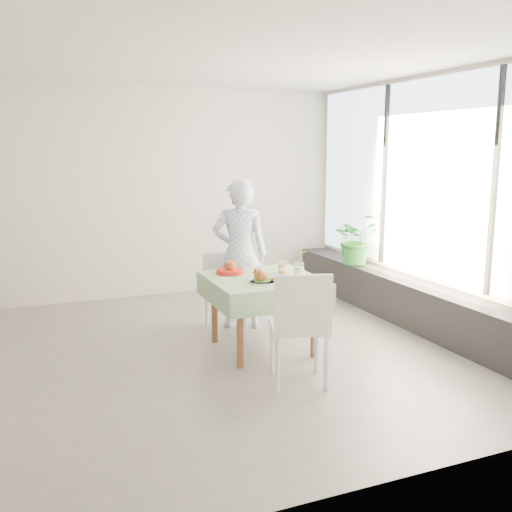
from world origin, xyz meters
name	(u,v)px	position (x,y,z in m)	size (l,w,h in m)	color
floor	(173,359)	(0.00, 0.00, 0.00)	(6.00, 6.00, 0.00)	#625F5D
ceiling	(165,53)	(0.00, 0.00, 2.80)	(6.00, 6.00, 0.00)	white
wall_back	(123,194)	(0.00, 2.50, 1.40)	(6.00, 0.02, 2.80)	beige
wall_front	(287,264)	(0.00, -2.50, 1.40)	(6.00, 0.02, 2.80)	beige
wall_right	(435,202)	(3.00, 0.00, 1.40)	(0.02, 5.00, 2.80)	beige
window_pane	(434,179)	(2.97, 0.00, 1.65)	(0.01, 4.80, 2.18)	#D1E0F9
window_ledge	(414,304)	(2.80, 0.00, 0.25)	(0.40, 4.80, 0.50)	black
cafe_table	(263,305)	(0.90, -0.08, 0.46)	(1.05, 1.05, 0.74)	brown
chair_far	(225,305)	(0.79, 0.74, 0.26)	(0.41, 0.41, 0.83)	white
chair_near	(299,349)	(0.85, -0.96, 0.31)	(0.59, 0.59, 1.00)	white
diner	(240,254)	(0.95, 0.70, 0.83)	(0.61, 0.40, 1.67)	#94ADED
main_dish	(263,278)	(0.80, -0.30, 0.79)	(0.30, 0.30, 0.15)	white
juice_cup_orange	(282,268)	(1.14, -0.01, 0.80)	(0.09, 0.09, 0.26)	white
juice_cup_lemonade	(299,270)	(1.22, -0.22, 0.81)	(0.10, 0.10, 0.29)	white
second_dish	(230,270)	(0.66, 0.19, 0.78)	(0.28, 0.28, 0.14)	#B31C12
potted_plant	(356,239)	(2.73, 1.15, 0.83)	(0.60, 0.52, 0.67)	#267330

